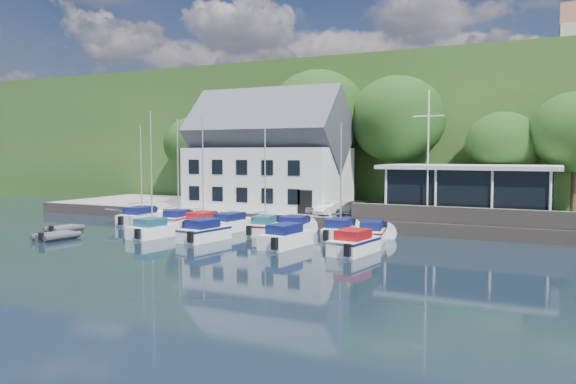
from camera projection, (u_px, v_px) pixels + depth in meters
name	position (u px, v px, depth m)	size (l,w,h in m)	color
ground	(245.00, 251.00, 34.46)	(180.00, 180.00, 0.00)	black
quay	(343.00, 215.00, 50.16)	(60.00, 13.00, 1.00)	gray
quay_face	(315.00, 223.00, 44.32)	(60.00, 0.30, 1.00)	#665A52
hillside	(439.00, 141.00, 89.64)	(160.00, 75.00, 16.00)	#264A1B
field_patch	(498.00, 92.00, 92.81)	(50.00, 30.00, 0.30)	#546130
harbor_building	(268.00, 160.00, 51.95)	(14.40, 8.20, 8.70)	white
club_pavilion	(469.00, 191.00, 43.88)	(13.20, 7.20, 4.10)	black
seawall	(474.00, 216.00, 39.41)	(18.00, 0.50, 1.20)	#665A52
gangway	(134.00, 221.00, 49.69)	(1.20, 6.00, 1.40)	silver
car_silver	(314.00, 206.00, 47.41)	(1.30, 3.24, 1.10)	#BABBC0
car_white	(332.00, 208.00, 45.92)	(1.22, 3.51, 1.16)	silver
car_dgrey	(353.00, 209.00, 45.03)	(1.60, 3.93, 1.14)	#323237
car_blue	(395.00, 209.00, 44.39)	(1.45, 3.67, 1.26)	#324799
flagpole	(428.00, 155.00, 41.76)	(2.33, 0.20, 9.73)	white
tree_0	(194.00, 158.00, 62.47)	(6.59, 6.59, 9.01)	#173810
tree_1	(256.00, 153.00, 58.63)	(7.38, 7.38, 10.09)	#173810
tree_2	(318.00, 137.00, 54.75)	(9.59, 9.59, 13.11)	#173810
tree_3	(397.00, 142.00, 52.28)	(8.93, 8.93, 12.20)	#173810
tree_4	(502.00, 161.00, 48.64)	(6.31, 6.31, 8.62)	#173810
tree_5	(575.00, 153.00, 45.85)	(7.35, 7.35, 10.05)	#173810
boat_r1_0	(141.00, 171.00, 47.51)	(2.09, 6.59, 9.11)	white
boat_r1_1	(178.00, 176.00, 46.09)	(1.76, 5.62, 8.36)	white
boat_r1_2	(203.00, 177.00, 44.73)	(1.92, 6.09, 8.30)	white
boat_r1_3	(231.00, 222.00, 43.43)	(1.81, 6.21, 1.45)	white
boat_r1_4	(265.00, 177.00, 41.48)	(1.74, 5.17, 8.51)	white
boat_r1_5	(296.00, 225.00, 41.39)	(2.11, 5.37, 1.42)	white
boat_r1_6	(341.00, 175.00, 38.98)	(1.94, 5.75, 9.10)	white
boat_r1_7	(373.00, 231.00, 38.19)	(1.77, 5.45, 1.44)	white
boat_r2_1	(151.00, 177.00, 39.86)	(1.94, 4.99, 8.61)	white
boat_r2_2	(204.00, 230.00, 38.58)	(1.91, 5.47, 1.53)	white
boat_r2_3	(286.00, 235.00, 36.08)	(1.84, 5.97, 1.52)	white
boat_r2_4	(354.00, 241.00, 33.66)	(1.97, 5.41, 1.49)	white
dinghy_0	(64.00, 228.00, 42.93)	(1.64, 2.73, 0.64)	#3A3B3F
dinghy_1	(56.00, 235.00, 39.06)	(1.78, 2.97, 0.69)	#3A3B3F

